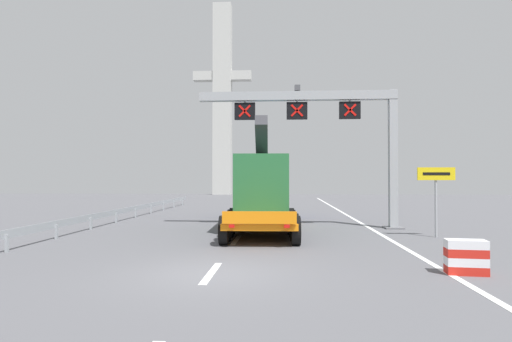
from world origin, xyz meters
The scene contains 9 objects.
ground centered at (0.00, 0.00, 0.00)m, with size 112.00×112.00×0.00m, color #5B5B60.
lane_markings centered at (-0.02, 30.53, 0.01)m, with size 0.20×75.66×0.01m.
edge_line_right centered at (6.20, 12.00, 0.01)m, with size 0.20×63.00×0.01m, color silver.
overhead_lane_gantry centered at (4.05, 10.64, 5.49)m, with size 10.19×0.90×7.21m.
heavy_haul_truck_orange centered at (0.77, 12.29, 1.99)m, with size 3.38×14.13×5.30m.
exit_sign_yellow centered at (8.35, 7.50, 2.26)m, with size 1.56×0.15×2.96m.
crash_barrier_striped centered at (6.62, 0.35, 0.45)m, with size 1.05×0.61×0.90m.
guardrail_left centered at (-7.47, 13.93, 0.56)m, with size 0.13×31.87×0.76m.
bridge_pylon_distant centered at (-7.50, 55.18, 15.19)m, with size 9.00×2.00×29.62m.
Camera 1 is at (1.86, -11.24, 2.50)m, focal length 30.33 mm.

